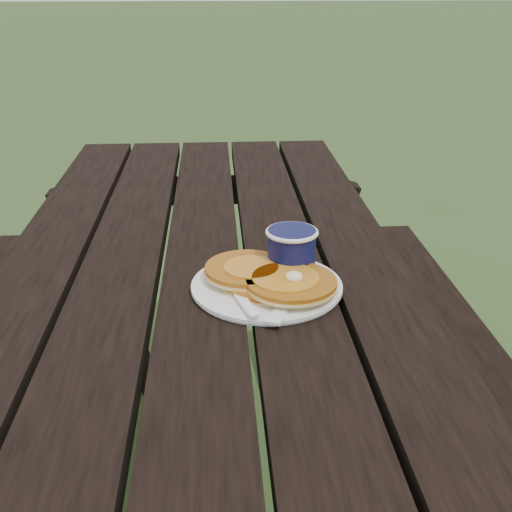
{
  "coord_description": "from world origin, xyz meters",
  "views": [
    {
      "loc": [
        0.03,
        -1.1,
        1.24
      ],
      "look_at": [
        0.09,
        -0.1,
        0.8
      ],
      "focal_mm": 45.0,
      "sensor_mm": 36.0,
      "label": 1
    }
  ],
  "objects": [
    {
      "name": "fork",
      "position": [
        0.07,
        -0.2,
        0.77
      ],
      "size": [
        0.08,
        0.16,
        0.01
      ],
      "primitive_type": null,
      "rotation": [
        0.0,
        0.0,
        0.28
      ],
      "color": "white",
      "rests_on": "plate"
    },
    {
      "name": "knife",
      "position": [
        0.14,
        -0.19,
        0.76
      ],
      "size": [
        0.08,
        0.18,
        0.0
      ],
      "primitive_type": "cube",
      "rotation": [
        0.0,
        0.0,
        -0.35
      ],
      "color": "white",
      "rests_on": "plate"
    },
    {
      "name": "picnic_table",
      "position": [
        0.0,
        0.0,
        0.37
      ],
      "size": [
        1.36,
        1.8,
        0.75
      ],
      "color": "black",
      "rests_on": "ground"
    },
    {
      "name": "pancake_stack",
      "position": [
        0.12,
        -0.14,
        0.77
      ],
      "size": [
        0.22,
        0.2,
        0.04
      ],
      "rotation": [
        0.0,
        0.0,
        -0.4
      ],
      "color": "#AF6213",
      "rests_on": "plate"
    },
    {
      "name": "coffee_cup",
      "position": [
        0.16,
        -0.08,
        0.8
      ],
      "size": [
        0.09,
        0.09,
        0.09
      ],
      "rotation": [
        0.0,
        0.0,
        0.38
      ],
      "color": "#0E103C",
      "rests_on": "picnic_table"
    },
    {
      "name": "plate",
      "position": [
        0.11,
        -0.13,
        0.76
      ],
      "size": [
        0.28,
        0.28,
        0.01
      ],
      "primitive_type": "cylinder",
      "rotation": [
        0.0,
        0.0,
        0.11
      ],
      "color": "white",
      "rests_on": "picnic_table"
    }
  ]
}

